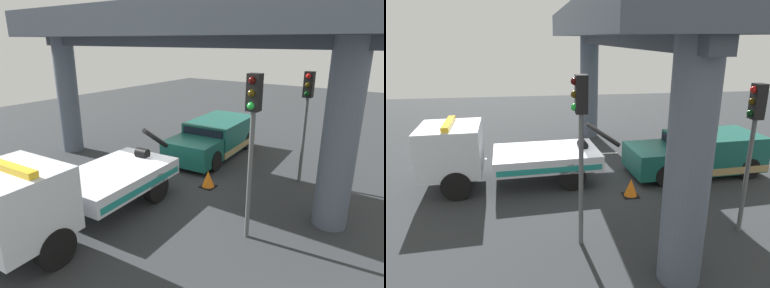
# 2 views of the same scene
# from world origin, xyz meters

# --- Properties ---
(ground_plane) EXTENTS (60.00, 40.00, 0.10)m
(ground_plane) POSITION_xyz_m (0.00, 0.00, -0.05)
(ground_plane) COLOR #2D3033
(lane_stripe_west) EXTENTS (2.60, 0.16, 0.01)m
(lane_stripe_west) POSITION_xyz_m (-6.00, -2.86, 0.00)
(lane_stripe_west) COLOR silver
(lane_stripe_west) RESTS_ON ground
(lane_stripe_mid) EXTENTS (2.60, 0.16, 0.01)m
(lane_stripe_mid) POSITION_xyz_m (0.00, -2.86, 0.00)
(lane_stripe_mid) COLOR silver
(lane_stripe_mid) RESTS_ON ground
(tow_truck_white) EXTENTS (7.32, 2.77, 2.46)m
(tow_truck_white) POSITION_xyz_m (4.08, 0.05, 1.20)
(tow_truck_white) COLOR silver
(tow_truck_white) RESTS_ON ground
(towed_van_green) EXTENTS (5.33, 2.51, 1.58)m
(towed_van_green) POSITION_xyz_m (-3.90, -0.00, 0.78)
(towed_van_green) COLOR #145147
(towed_van_green) RESTS_ON ground
(overpass_structure) EXTENTS (3.60, 13.97, 6.29)m
(overpass_structure) POSITION_xyz_m (-0.47, 0.00, 5.28)
(overpass_structure) COLOR #4C5666
(overpass_structure) RESTS_ON ground
(traffic_light_near) EXTENTS (0.39, 0.32, 4.12)m
(traffic_light_near) POSITION_xyz_m (-2.98, 4.30, 3.01)
(traffic_light_near) COLOR #515456
(traffic_light_near) RESTS_ON ground
(traffic_light_far) EXTENTS (0.39, 0.32, 4.40)m
(traffic_light_far) POSITION_xyz_m (1.52, 4.30, 3.20)
(traffic_light_far) COLOR #515456
(traffic_light_far) RESTS_ON ground
(traffic_cone_orange) EXTENTS (0.52, 0.52, 0.62)m
(traffic_cone_orange) POSITION_xyz_m (-0.61, 1.73, 0.29)
(traffic_cone_orange) COLOR orange
(traffic_cone_orange) RESTS_ON ground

